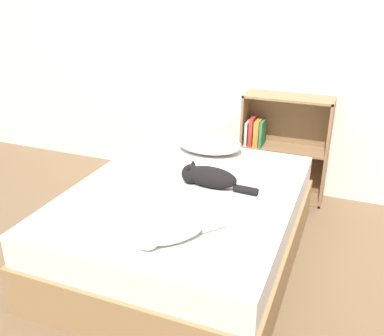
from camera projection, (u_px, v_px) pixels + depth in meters
name	position (u px, v px, depth m)	size (l,w,h in m)	color
ground_plane	(185.00, 256.00, 3.03)	(8.00, 8.00, 0.00)	brown
wall_back	(244.00, 49.00, 3.67)	(8.00, 0.06, 2.50)	white
bed	(185.00, 224.00, 2.92)	(1.47, 1.83, 0.52)	#99754C
pillow	(209.00, 143.00, 3.41)	(0.53, 0.36, 0.14)	beige
cat_light	(169.00, 232.00, 2.23)	(0.39, 0.44, 0.15)	white
cat_dark	(208.00, 177.00, 2.84)	(0.54, 0.16, 0.15)	black
bookshelf	(282.00, 145.00, 3.73)	(0.73, 0.26, 0.91)	#8E6B47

